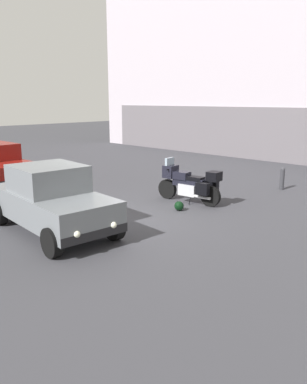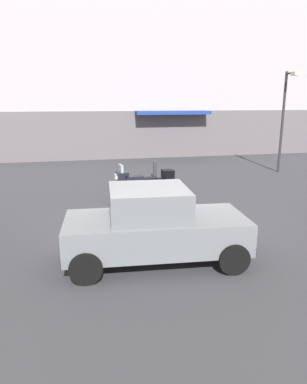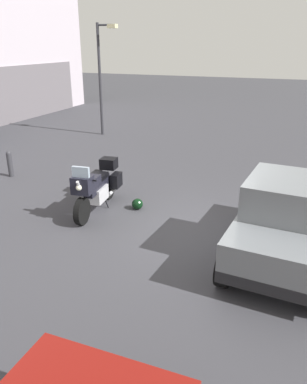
{
  "view_description": "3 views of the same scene",
  "coord_description": "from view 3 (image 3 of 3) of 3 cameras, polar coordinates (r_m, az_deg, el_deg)",
  "views": [
    {
      "loc": [
        7.75,
        -6.86,
        3.17
      ],
      "look_at": [
        0.48,
        0.59,
        0.7
      ],
      "focal_mm": 36.44,
      "sensor_mm": 36.0,
      "label": 1
    },
    {
      "loc": [
        -1.97,
        -8.97,
        3.37
      ],
      "look_at": [
        0.26,
        1.1,
        0.72
      ],
      "focal_mm": 33.28,
      "sensor_mm": 36.0,
      "label": 2
    },
    {
      "loc": [
        -7.41,
        -2.09,
        3.92
      ],
      "look_at": [
        -0.35,
        0.73,
        0.93
      ],
      "focal_mm": 35.71,
      "sensor_mm": 36.0,
      "label": 3
    }
  ],
  "objects": [
    {
      "name": "helmet",
      "position": [
        9.57,
        -2.42,
        -1.81
      ],
      "size": [
        0.28,
        0.28,
        0.28
      ],
      "primitive_type": "sphere",
      "color": "black",
      "rests_on": "ground"
    },
    {
      "name": "motorcycle",
      "position": [
        9.48,
        -8.54,
        0.86
      ],
      "size": [
        2.26,
        0.85,
        1.36
      ],
      "rotation": [
        0.0,
        0.0,
        3.25
      ],
      "color": "black",
      "rests_on": "ground"
    },
    {
      "name": "bollard_curbside",
      "position": [
        12.66,
        -20.67,
        4.09
      ],
      "size": [
        0.16,
        0.16,
        0.82
      ],
      "color": "#333338",
      "rests_on": "ground"
    },
    {
      "name": "car_hatchback_near",
      "position": [
        7.65,
        19.44,
        -3.84
      ],
      "size": [
        3.97,
        2.05,
        1.64
      ],
      "rotation": [
        0.0,
        0.0,
        -0.08
      ],
      "color": "slate",
      "rests_on": "ground"
    },
    {
      "name": "ground_plane",
      "position": [
        8.64,
        5.37,
        -5.61
      ],
      "size": [
        80.0,
        80.0,
        0.0
      ],
      "primitive_type": "plane",
      "color": "#38383D"
    },
    {
      "name": "streetlamp_curbside",
      "position": [
        17.3,
        -7.63,
        17.77
      ],
      "size": [
        0.28,
        0.94,
        4.68
      ],
      "color": "#2D2D33",
      "rests_on": "ground"
    }
  ]
}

